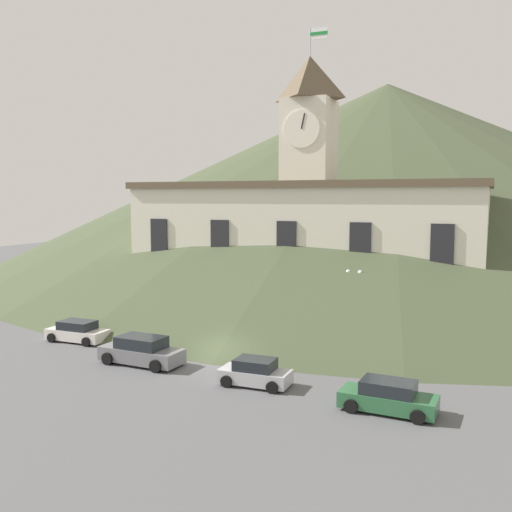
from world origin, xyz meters
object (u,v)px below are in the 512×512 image
(car_gray_pickup, at_px, (142,351))
(street_lamp_right, at_px, (354,288))
(car_white_taxi, at_px, (77,332))
(car_green_wagon, at_px, (388,397))
(pedestrian, at_px, (194,320))
(car_silver_hatch, at_px, (255,373))
(street_lamp_center, at_px, (207,284))

(car_gray_pickup, bearing_deg, street_lamp_right, -126.70)
(car_white_taxi, bearing_deg, car_green_wagon, 167.30)
(street_lamp_right, bearing_deg, car_gray_pickup, -129.80)
(car_white_taxi, bearing_deg, pedestrian, -140.25)
(car_silver_hatch, xyz_separation_m, car_white_taxi, (-15.51, 3.94, 0.00))
(car_silver_hatch, xyz_separation_m, pedestrian, (-8.99, 9.42, 0.32))
(street_lamp_right, height_order, car_gray_pickup, street_lamp_right)
(car_silver_hatch, height_order, car_green_wagon, car_green_wagon)
(car_silver_hatch, bearing_deg, street_lamp_center, 125.70)
(car_green_wagon, bearing_deg, street_lamp_center, -36.81)
(car_white_taxi, relative_size, car_green_wagon, 0.96)
(street_lamp_center, height_order, street_lamp_right, street_lamp_right)
(car_white_taxi, bearing_deg, street_lamp_right, -152.19)
(street_lamp_right, relative_size, car_gray_pickup, 0.92)
(street_lamp_center, relative_size, car_gray_pickup, 0.79)
(car_silver_hatch, bearing_deg, car_white_taxi, 164.74)
(car_gray_pickup, height_order, car_green_wagon, car_gray_pickup)
(street_lamp_center, bearing_deg, car_silver_hatch, -53.31)
(car_silver_hatch, bearing_deg, pedestrian, 132.67)
(street_lamp_right, xyz_separation_m, car_green_wagon, (5.09, -14.57, -2.88))
(street_lamp_center, distance_m, pedestrian, 4.70)
(car_gray_pickup, bearing_deg, car_green_wagon, 175.41)
(car_gray_pickup, distance_m, pedestrian, 8.49)
(car_silver_hatch, height_order, car_gray_pickup, car_gray_pickup)
(car_green_wagon, bearing_deg, street_lamp_right, -67.72)
(street_lamp_center, relative_size, street_lamp_right, 0.86)
(car_green_wagon, xyz_separation_m, pedestrian, (-16.42, 10.52, 0.29))
(street_lamp_center, height_order, car_gray_pickup, street_lamp_center)
(car_green_wagon, bearing_deg, car_silver_hatch, -5.41)
(street_lamp_right, height_order, car_white_taxi, street_lamp_right)
(pedestrian, bearing_deg, street_lamp_right, -63.45)
(street_lamp_center, xyz_separation_m, car_silver_hatch, (10.04, -13.47, -2.47))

